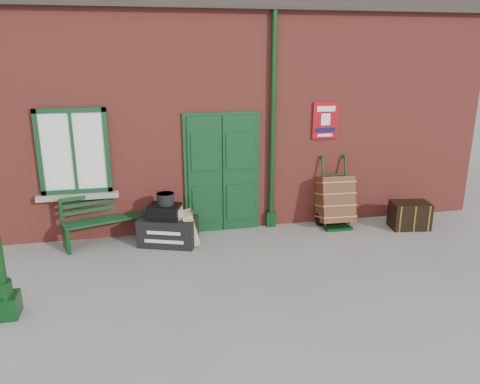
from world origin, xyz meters
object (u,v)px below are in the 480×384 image
object	(u,v)px
porter_trolley	(335,200)
dark_trunk	(410,215)
houdini_trunk	(168,231)
bench	(105,217)

from	to	relation	value
porter_trolley	dark_trunk	world-z (taller)	porter_trolley
porter_trolley	dark_trunk	xyz separation A→B (m)	(1.38, -0.44, -0.26)
houdini_trunk	dark_trunk	bearing A→B (deg)	17.96
porter_trolley	houdini_trunk	bearing A→B (deg)	-173.38
bench	dark_trunk	bearing A→B (deg)	-23.31
bench	dark_trunk	xyz separation A→B (m)	(5.73, -0.53, -0.20)
porter_trolley	dark_trunk	size ratio (longest dim) A/B	1.88
bench	dark_trunk	world-z (taller)	bench
porter_trolley	dark_trunk	bearing A→B (deg)	-15.72
bench	houdini_trunk	size ratio (longest dim) A/B	1.56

